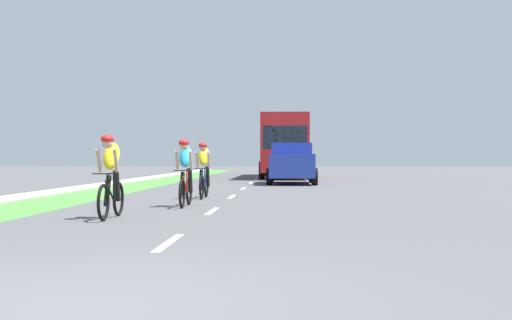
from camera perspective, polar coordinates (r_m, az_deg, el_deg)
The scene contains 9 objects.
ground_plane at distance 24.97m, azimuth -0.97°, elevation -2.44°, with size 120.00×120.00×0.00m, color #4C4C4F.
grass_verge at distance 25.63m, azimuth -10.89°, elevation -2.37°, with size 1.93×70.00×0.01m, color #478438.
sidewalk_concrete at distance 26.05m, azimuth -14.27°, elevation -2.33°, with size 1.22×70.00×0.10m, color #9E998E.
lane_markings_center at distance 28.96m, azimuth -0.47°, elevation -2.07°, with size 0.12×52.71×0.01m.
cyclist_lead at distance 12.32m, azimuth -12.89°, elevation -1.38°, with size 0.42×1.72×1.58m.
cyclist_trailing at distance 15.03m, azimuth -6.34°, elevation -1.09°, with size 0.42×1.72×1.58m.
cyclist_distant at distance 18.06m, azimuth -4.70°, elevation -0.87°, with size 0.42×1.72×1.58m.
suv_blue at distance 28.23m, azimuth 3.21°, elevation -0.22°, with size 2.15×4.70×1.79m.
bus_red at distance 37.81m, azimuth 2.62°, elevation 1.45°, with size 2.78×11.60×3.48m.
Camera 1 is at (1.58, -4.89, 1.15)m, focal length 44.63 mm.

